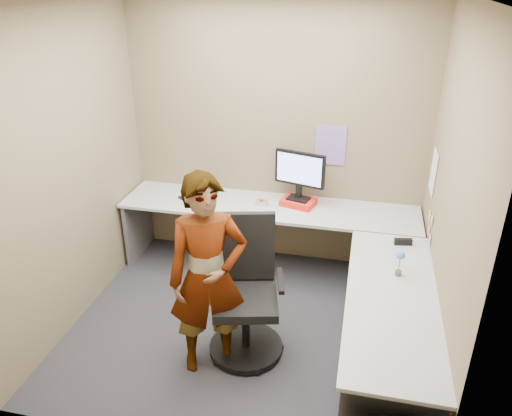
% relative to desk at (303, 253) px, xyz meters
% --- Properties ---
extents(ground, '(3.00, 3.00, 0.00)m').
position_rel_desk_xyz_m(ground, '(-0.44, -0.39, -0.59)').
color(ground, '#28292E').
rests_on(ground, ground).
extents(wall_back, '(3.00, 0.00, 3.00)m').
position_rel_desk_xyz_m(wall_back, '(-0.44, 0.91, 0.76)').
color(wall_back, '#736347').
rests_on(wall_back, ground).
extents(wall_right, '(0.00, 2.70, 2.70)m').
position_rel_desk_xyz_m(wall_right, '(1.06, -0.39, 0.76)').
color(wall_right, '#736347').
rests_on(wall_right, ground).
extents(wall_left, '(0.00, 2.70, 2.70)m').
position_rel_desk_xyz_m(wall_left, '(-1.94, -0.39, 0.76)').
color(wall_left, '#736347').
rests_on(wall_left, ground).
extents(desk, '(2.98, 2.58, 0.73)m').
position_rel_desk_xyz_m(desk, '(0.00, 0.00, 0.00)').
color(desk, '#B3B3B3').
rests_on(desk, ground).
extents(paper_ream, '(0.37, 0.31, 0.06)m').
position_rel_desk_xyz_m(paper_ream, '(-0.15, 0.67, 0.17)').
color(paper_ream, red).
rests_on(paper_ream, desk).
extents(monitor, '(0.50, 0.21, 0.49)m').
position_rel_desk_xyz_m(monitor, '(-0.15, 0.69, 0.49)').
color(monitor, black).
rests_on(monitor, paper_ream).
extents(laptop, '(0.39, 0.38, 0.21)m').
position_rel_desk_xyz_m(laptop, '(-1.17, 0.59, 0.20)').
color(laptop, black).
rests_on(laptop, desk).
extents(trackball_mouse, '(0.12, 0.08, 0.07)m').
position_rel_desk_xyz_m(trackball_mouse, '(-0.51, 0.59, 0.17)').
color(trackball_mouse, '#B7B7BC').
rests_on(trackball_mouse, desk).
extents(origami, '(0.10, 0.10, 0.06)m').
position_rel_desk_xyz_m(origami, '(-0.34, 0.36, 0.17)').
color(origami, white).
rests_on(origami, desk).
extents(stapler, '(0.15, 0.07, 0.05)m').
position_rel_desk_xyz_m(stapler, '(0.84, 0.09, 0.17)').
color(stapler, black).
rests_on(stapler, desk).
extents(flower, '(0.07, 0.07, 0.22)m').
position_rel_desk_xyz_m(flower, '(0.79, -0.41, 0.28)').
color(flower, brown).
rests_on(flower, desk).
extents(calendar_purple, '(0.30, 0.01, 0.40)m').
position_rel_desk_xyz_m(calendar_purple, '(0.11, 0.90, 0.71)').
color(calendar_purple, '#846BB7').
rests_on(calendar_purple, wall_back).
extents(calendar_white, '(0.01, 0.28, 0.38)m').
position_rel_desk_xyz_m(calendar_white, '(1.05, 0.51, 0.66)').
color(calendar_white, white).
rests_on(calendar_white, wall_right).
extents(sticky_note_a, '(0.01, 0.07, 0.07)m').
position_rel_desk_xyz_m(sticky_note_a, '(1.05, 0.16, 0.36)').
color(sticky_note_a, '#F2E059').
rests_on(sticky_note_a, wall_right).
extents(sticky_note_b, '(0.01, 0.07, 0.07)m').
position_rel_desk_xyz_m(sticky_note_b, '(1.05, 0.21, 0.23)').
color(sticky_note_b, pink).
rests_on(sticky_note_b, wall_right).
extents(sticky_note_c, '(0.01, 0.07, 0.07)m').
position_rel_desk_xyz_m(sticky_note_c, '(1.05, 0.09, 0.21)').
color(sticky_note_c, pink).
rests_on(sticky_note_c, wall_right).
extents(sticky_note_d, '(0.01, 0.07, 0.07)m').
position_rel_desk_xyz_m(sticky_note_d, '(1.05, 0.31, 0.33)').
color(sticky_note_d, '#F2E059').
rests_on(sticky_note_d, wall_right).
extents(office_chair, '(0.64, 0.62, 1.14)m').
position_rel_desk_xyz_m(office_chair, '(-0.37, -0.63, -0.12)').
color(office_chair, black).
rests_on(office_chair, ground).
extents(person, '(0.70, 0.60, 1.62)m').
position_rel_desk_xyz_m(person, '(-0.60, -0.87, 0.22)').
color(person, '#999399').
rests_on(person, ground).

